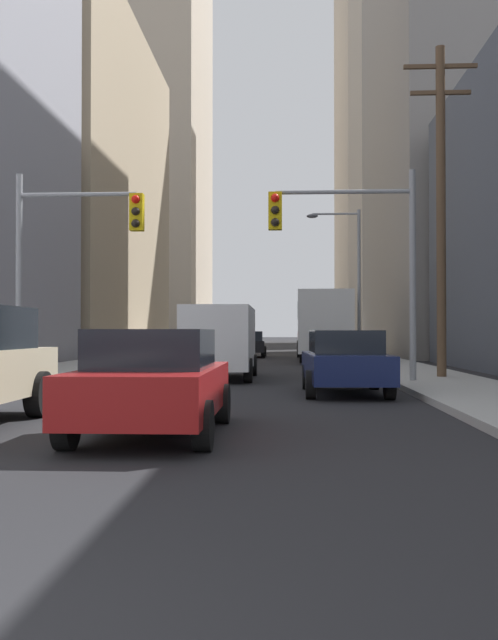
# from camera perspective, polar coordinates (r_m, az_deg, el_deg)

# --- Properties ---
(sidewalk_left) EXTENTS (2.92, 160.00, 0.15)m
(sidewalk_left) POSITION_cam_1_polar(r_m,az_deg,el_deg) (53.17, -6.23, -2.49)
(sidewalk_left) COLOR #9E9E99
(sidewalk_left) RESTS_ON ground
(sidewalk_right) EXTENTS (2.92, 160.00, 0.15)m
(sidewalk_right) POSITION_cam_1_polar(r_m,az_deg,el_deg) (52.68, 7.71, -2.50)
(sidewalk_right) COLOR #9E9E99
(sidewalk_right) RESTS_ON ground
(city_bus) EXTENTS (2.94, 11.59, 3.40)m
(city_bus) POSITION_cam_1_polar(r_m,az_deg,el_deg) (36.95, 6.09, -0.28)
(city_bus) COLOR silver
(city_bus) RESTS_ON ground
(cargo_van_white) EXTENTS (2.16, 5.23, 2.26)m
(cargo_van_white) POSITION_cam_1_polar(r_m,az_deg,el_deg) (22.20, -2.32, -1.48)
(cargo_van_white) COLOR white
(cargo_van_white) RESTS_ON ground
(sedan_red) EXTENTS (1.95, 4.20, 1.52)m
(sedan_red) POSITION_cam_1_polar(r_m,az_deg,el_deg) (10.20, -7.72, -4.97)
(sedan_red) COLOR maroon
(sedan_red) RESTS_ON ground
(sedan_navy) EXTENTS (1.95, 4.26, 1.52)m
(sedan_navy) POSITION_cam_1_polar(r_m,az_deg,el_deg) (16.93, 7.78, -3.38)
(sedan_navy) COLOR #141E4C
(sedan_navy) RESTS_ON ground
(sedan_maroon) EXTENTS (1.95, 4.26, 1.52)m
(sedan_maroon) POSITION_cam_1_polar(r_m,az_deg,el_deg) (28.73, -7.56, -2.39)
(sedan_maroon) COLOR maroon
(sedan_maroon) RESTS_ON ground
(sedan_black) EXTENTS (1.95, 4.25, 1.52)m
(sedan_black) POSITION_cam_1_polar(r_m,az_deg,el_deg) (41.31, 0.00, -1.96)
(sedan_black) COLOR black
(sedan_black) RESTS_ON ground
(sedan_silver) EXTENTS (1.95, 4.25, 1.52)m
(sedan_silver) POSITION_cam_1_polar(r_m,az_deg,el_deg) (56.40, -2.53, -1.70)
(sedan_silver) COLOR #B7BABF
(sedan_silver) RESTS_ON ground
(traffic_signal_near_left) EXTENTS (3.68, 0.44, 6.00)m
(traffic_signal_near_left) POSITION_cam_1_polar(r_m,az_deg,el_deg) (20.71, -14.10, 6.14)
(traffic_signal_near_left) COLOR gray
(traffic_signal_near_left) RESTS_ON ground
(traffic_signal_near_right) EXTENTS (4.09, 0.44, 6.00)m
(traffic_signal_near_right) POSITION_cam_1_polar(r_m,az_deg,el_deg) (19.90, 8.11, 6.46)
(traffic_signal_near_right) COLOR gray
(traffic_signal_near_right) RESTS_ON ground
(utility_pole_right) EXTENTS (2.20, 0.28, 10.10)m
(utility_pole_right) POSITION_cam_1_polar(r_m,az_deg,el_deg) (22.18, 15.29, 9.04)
(utility_pole_right) COLOR brown
(utility_pole_right) RESTS_ON ground
(street_lamp_right) EXTENTS (2.65, 0.32, 7.50)m
(street_lamp_right) POSITION_cam_1_polar(r_m,az_deg,el_deg) (34.95, 8.20, 4.09)
(street_lamp_right) COLOR gray
(street_lamp_right) RESTS_ON ground
(building_left_mid_office) EXTENTS (17.49, 25.29, 23.15)m
(building_left_mid_office) POSITION_cam_1_polar(r_m,az_deg,el_deg) (53.71, -18.15, 9.90)
(building_left_mid_office) COLOR tan
(building_left_mid_office) RESTS_ON ground
(building_left_far_tower) EXTENTS (16.19, 25.01, 53.74)m
(building_left_far_tower) POSITION_cam_1_polar(r_m,az_deg,el_deg) (101.11, -8.42, 13.57)
(building_left_far_tower) COLOR #B7A893
(building_left_far_tower) RESTS_ON ground
(building_right_far_highrise) EXTENTS (20.38, 22.53, 51.62)m
(building_right_far_highrise) POSITION_cam_1_polar(r_m,az_deg,el_deg) (95.79, 13.68, 13.76)
(building_right_far_highrise) COLOR #B7A893
(building_right_far_highrise) RESTS_ON ground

